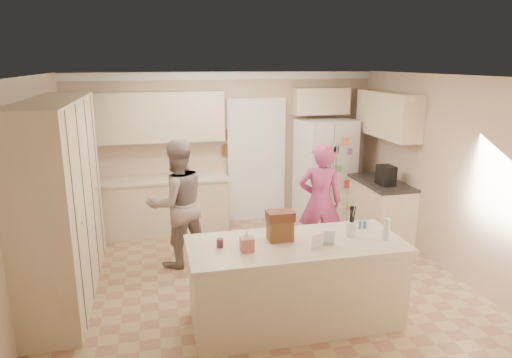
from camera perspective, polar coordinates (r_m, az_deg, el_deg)
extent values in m
cube|color=tan|center=(6.15, -0.18, -12.31)|extent=(5.20, 4.60, 0.02)
cube|color=white|center=(5.49, -0.20, 12.90)|extent=(5.20, 4.60, 0.02)
cube|color=beige|center=(7.89, -3.91, 3.79)|extent=(5.20, 0.02, 2.60)
cube|color=beige|center=(3.59, 8.13, -9.76)|extent=(5.20, 0.02, 2.60)
cube|color=beige|center=(5.72, -26.62, -1.90)|extent=(0.02, 4.60, 2.60)
cube|color=beige|center=(6.74, 22.00, 0.89)|extent=(0.02, 4.60, 2.60)
cube|color=white|center=(7.71, -4.01, 12.74)|extent=(5.20, 0.08, 0.12)
cube|color=beige|center=(5.88, -23.12, -2.39)|extent=(0.60, 2.60, 2.35)
cube|color=beige|center=(7.71, -11.91, -3.35)|extent=(2.20, 0.60, 0.88)
cube|color=beige|center=(7.58, -12.09, -0.06)|extent=(2.24, 0.63, 0.04)
cube|color=beige|center=(7.53, -12.52, 7.58)|extent=(2.20, 0.35, 0.80)
cube|color=black|center=(8.02, 0.04, 2.17)|extent=(0.90, 0.06, 2.10)
cube|color=white|center=(7.99, 0.09, 2.12)|extent=(1.02, 0.03, 2.22)
cube|color=brown|center=(7.82, -3.75, 5.55)|extent=(0.15, 0.02, 0.20)
cube|color=brown|center=(7.86, -3.72, 3.60)|extent=(0.15, 0.02, 0.20)
cube|color=white|center=(8.03, 8.57, 0.93)|extent=(1.00, 0.84, 1.80)
cube|color=gray|center=(7.72, 9.53, 0.33)|extent=(0.02, 0.02, 1.78)
cube|color=black|center=(7.57, 8.09, 2.05)|extent=(0.22, 0.03, 0.35)
cylinder|color=silver|center=(7.65, 9.27, 1.37)|extent=(0.02, 0.02, 0.85)
cylinder|color=silver|center=(7.69, 9.96, 1.41)|extent=(0.02, 0.02, 0.85)
cube|color=beige|center=(8.03, 8.07, 9.63)|extent=(0.95, 0.35, 0.45)
cube|color=beige|center=(7.62, 15.23, -3.77)|extent=(0.60, 1.20, 0.88)
cube|color=#2D2B28|center=(7.49, 15.39, -0.43)|extent=(0.63, 1.24, 0.04)
cube|color=beige|center=(7.54, 16.13, 7.75)|extent=(0.35, 1.50, 0.70)
cube|color=black|center=(7.26, 15.94, 0.45)|extent=(0.22, 0.28, 0.30)
cube|color=beige|center=(5.05, 4.93, -12.97)|extent=(2.20, 0.90, 0.88)
cube|color=beige|center=(4.85, 5.05, -8.15)|extent=(2.28, 0.96, 0.05)
cylinder|color=white|center=(5.09, 11.93, -6.12)|extent=(0.13, 0.13, 0.15)
cube|color=#BF685D|center=(4.60, -1.14, -8.15)|extent=(0.13, 0.13, 0.14)
cone|color=white|center=(4.55, -1.15, -6.87)|extent=(0.08, 0.08, 0.08)
cube|color=brown|center=(4.85, 3.03, -6.41)|extent=(0.26, 0.18, 0.22)
cube|color=#592D1E|center=(4.80, 3.05, -4.62)|extent=(0.28, 0.20, 0.10)
cylinder|color=#59263F|center=(4.70, -4.53, -7.98)|extent=(0.07, 0.07, 0.09)
cube|color=white|center=(4.69, 7.60, -7.68)|extent=(0.12, 0.06, 0.16)
cube|color=silver|center=(4.78, 9.09, -7.28)|extent=(0.12, 0.05, 0.16)
cylinder|color=silver|center=(5.04, 16.02, -6.05)|extent=(0.07, 0.07, 0.24)
cylinder|color=#4D7FB0|center=(5.31, 12.82, -5.62)|extent=(0.05, 0.05, 0.09)
cylinder|color=#4D7FB0|center=(5.34, 13.50, -5.54)|extent=(0.05, 0.05, 0.09)
imported|color=gray|center=(6.31, -9.80, -3.04)|extent=(1.03, 0.91, 1.77)
imported|color=#AB457E|center=(6.50, 8.01, -2.84)|extent=(0.69, 0.54, 1.68)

